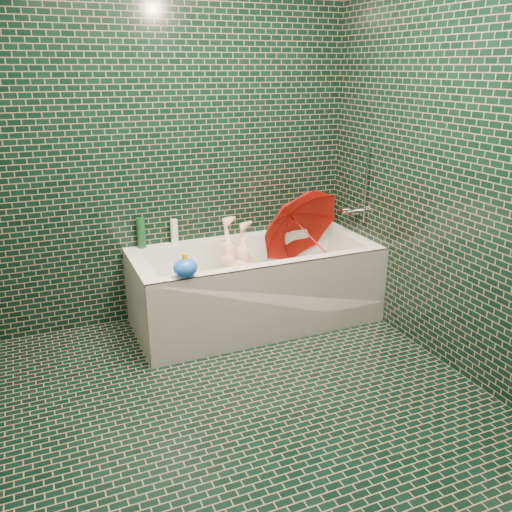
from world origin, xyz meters
name	(u,v)px	position (x,y,z in m)	size (l,w,h in m)	color
floor	(253,413)	(0.00, 0.00, 0.00)	(2.80, 2.80, 0.00)	black
wall_back	(173,143)	(0.00, 1.40, 1.25)	(2.80, 2.80, 0.00)	black
wall_front	(484,294)	(0.00, -1.40, 1.25)	(2.80, 2.80, 0.00)	black
wall_right	(471,163)	(1.30, 0.00, 1.25)	(2.80, 2.80, 0.00)	black
bathtub	(256,294)	(0.45, 1.01, 0.21)	(1.70, 0.75, 0.55)	white
bath_mat	(255,300)	(0.45, 1.02, 0.16)	(1.35, 0.47, 0.01)	green
water	(255,282)	(0.45, 1.02, 0.30)	(1.48, 0.53, 0.00)	silver
faucet	(357,206)	(1.26, 1.02, 0.77)	(0.18, 0.19, 0.55)	silver
child	(240,284)	(0.32, 1.00, 0.31)	(0.34, 0.22, 0.93)	#EAAC92
umbrella	(309,235)	(0.88, 1.04, 0.59)	(0.63, 0.63, 0.56)	red
soap_bottle_a	(326,224)	(1.21, 1.36, 0.55)	(0.10, 0.10, 0.27)	white
soap_bottle_b	(325,224)	(1.21, 1.36, 0.55)	(0.09, 0.09, 0.20)	#501D6C
soap_bottle_c	(315,226)	(1.11, 1.35, 0.55)	(0.13, 0.13, 0.16)	#12401C
bottle_right_tall	(301,215)	(0.98, 1.37, 0.65)	(0.06, 0.06, 0.20)	#12401C
bottle_right_pump	(327,215)	(1.19, 1.31, 0.64)	(0.05, 0.05, 0.18)	silver
bottle_left_tall	(141,233)	(-0.27, 1.35, 0.66)	(0.06, 0.06, 0.21)	#12401C
bottle_left_short	(174,232)	(-0.04, 1.35, 0.64)	(0.05, 0.05, 0.18)	white
rubber_duck	(294,223)	(0.91, 1.34, 0.60)	(0.13, 0.11, 0.10)	yellow
bath_toy	(185,267)	(-0.15, 0.69, 0.61)	(0.17, 0.14, 0.15)	blue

